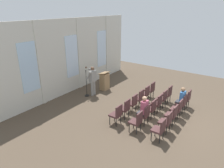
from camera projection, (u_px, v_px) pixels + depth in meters
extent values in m
plane|color=brown|center=(165.00, 119.00, 9.38)|extent=(15.57, 15.57, 0.00)
cube|color=beige|center=(71.00, 56.00, 11.85)|extent=(10.58, 0.10, 4.28)
cube|color=silver|center=(29.00, 68.00, 9.67)|extent=(0.93, 0.04, 2.42)
cube|color=beige|center=(40.00, 65.00, 10.14)|extent=(0.20, 0.08, 4.28)
cube|color=silver|center=(72.00, 56.00, 11.82)|extent=(0.93, 0.04, 2.42)
cube|color=beige|center=(79.00, 54.00, 12.28)|extent=(0.20, 0.08, 4.28)
cube|color=silver|center=(102.00, 49.00, 13.96)|extent=(0.93, 0.04, 2.42)
cube|color=beige|center=(107.00, 47.00, 14.43)|extent=(0.20, 0.08, 4.28)
cylinder|color=gray|center=(92.00, 89.00, 11.68)|extent=(0.14, 0.14, 0.85)
cylinder|color=gray|center=(94.00, 88.00, 11.82)|extent=(0.14, 0.14, 0.85)
cube|color=gray|center=(93.00, 76.00, 11.48)|extent=(0.42, 0.22, 0.63)
cube|color=navy|center=(91.00, 75.00, 11.52)|extent=(0.06, 0.01, 0.38)
sphere|color=brown|center=(92.00, 69.00, 11.33)|extent=(0.21, 0.21, 0.21)
cylinder|color=gray|center=(89.00, 75.00, 11.31)|extent=(0.09, 0.28, 0.45)
cylinder|color=gray|center=(93.00, 70.00, 11.56)|extent=(0.15, 0.36, 0.15)
cylinder|color=gray|center=(90.00, 69.00, 11.59)|extent=(0.11, 0.34, 0.15)
sphere|color=brown|center=(86.00, 67.00, 11.65)|extent=(0.10, 0.10, 0.10)
cylinder|color=black|center=(87.00, 95.00, 11.77)|extent=(0.28, 0.28, 0.03)
cylinder|color=black|center=(86.00, 84.00, 11.51)|extent=(0.02, 0.02, 1.45)
sphere|color=#262626|center=(86.00, 71.00, 11.23)|extent=(0.07, 0.07, 0.07)
cube|color=#93724C|center=(105.00, 82.00, 12.49)|extent=(0.52, 0.40, 1.05)
cube|color=#93724C|center=(104.00, 73.00, 12.30)|extent=(0.60, 0.48, 0.14)
cylinder|color=black|center=(114.00, 117.00, 9.14)|extent=(0.04, 0.04, 0.40)
cylinder|color=black|center=(110.00, 120.00, 8.86)|extent=(0.04, 0.04, 0.40)
cylinder|color=black|center=(121.00, 119.00, 8.95)|extent=(0.04, 0.04, 0.40)
cylinder|color=black|center=(116.00, 123.00, 8.68)|extent=(0.04, 0.04, 0.40)
cube|color=#4C2D2D|center=(115.00, 115.00, 8.82)|extent=(0.46, 0.44, 0.08)
cube|color=#4C2D2D|center=(119.00, 111.00, 8.62)|extent=(0.46, 0.06, 0.46)
cylinder|color=black|center=(123.00, 111.00, 9.66)|extent=(0.04, 0.04, 0.40)
cylinder|color=black|center=(118.00, 114.00, 9.38)|extent=(0.04, 0.04, 0.40)
cylinder|color=black|center=(129.00, 113.00, 9.47)|extent=(0.04, 0.04, 0.40)
cylinder|color=black|center=(125.00, 116.00, 9.20)|extent=(0.04, 0.04, 0.40)
cube|color=#4C2D2D|center=(124.00, 109.00, 9.34)|extent=(0.46, 0.44, 0.08)
cube|color=#4C2D2D|center=(127.00, 105.00, 9.14)|extent=(0.46, 0.06, 0.46)
cylinder|color=black|center=(130.00, 106.00, 10.18)|extent=(0.04, 0.04, 0.40)
cylinder|color=black|center=(126.00, 108.00, 9.90)|extent=(0.04, 0.04, 0.40)
cylinder|color=black|center=(136.00, 107.00, 9.99)|extent=(0.04, 0.04, 0.40)
cylinder|color=black|center=(132.00, 110.00, 9.72)|extent=(0.04, 0.04, 0.40)
cube|color=#4C2D2D|center=(131.00, 103.00, 9.86)|extent=(0.46, 0.44, 0.08)
cube|color=#4C2D2D|center=(135.00, 99.00, 9.66)|extent=(0.46, 0.06, 0.46)
cylinder|color=black|center=(136.00, 101.00, 10.70)|extent=(0.04, 0.04, 0.40)
cylinder|color=black|center=(133.00, 103.00, 10.42)|extent=(0.04, 0.04, 0.40)
cylinder|color=black|center=(142.00, 102.00, 10.51)|extent=(0.04, 0.04, 0.40)
cylinder|color=black|center=(139.00, 105.00, 10.24)|extent=(0.04, 0.04, 0.40)
cube|color=#4C2D2D|center=(138.00, 99.00, 10.38)|extent=(0.46, 0.44, 0.08)
cube|color=#4C2D2D|center=(141.00, 95.00, 10.18)|extent=(0.46, 0.06, 0.46)
cylinder|color=black|center=(142.00, 96.00, 11.22)|extent=(0.04, 0.04, 0.40)
cylinder|color=black|center=(139.00, 99.00, 10.94)|extent=(0.04, 0.04, 0.40)
cylinder|color=black|center=(148.00, 98.00, 11.03)|extent=(0.04, 0.04, 0.40)
cylinder|color=black|center=(145.00, 100.00, 10.76)|extent=(0.04, 0.04, 0.40)
cube|color=#4C2D2D|center=(144.00, 94.00, 10.90)|extent=(0.46, 0.44, 0.08)
cube|color=#4C2D2D|center=(147.00, 90.00, 10.70)|extent=(0.46, 0.06, 0.46)
cylinder|color=black|center=(148.00, 92.00, 11.74)|extent=(0.04, 0.04, 0.40)
cylinder|color=black|center=(145.00, 94.00, 11.46)|extent=(0.04, 0.04, 0.40)
cylinder|color=black|center=(153.00, 94.00, 11.55)|extent=(0.04, 0.04, 0.40)
cylinder|color=black|center=(151.00, 96.00, 11.28)|extent=(0.04, 0.04, 0.40)
cube|color=#4C2D2D|center=(149.00, 90.00, 11.42)|extent=(0.46, 0.44, 0.08)
cube|color=#4C2D2D|center=(153.00, 86.00, 11.22)|extent=(0.46, 0.06, 0.46)
cylinder|color=black|center=(134.00, 124.00, 8.60)|extent=(0.04, 0.04, 0.40)
cylinder|color=black|center=(129.00, 128.00, 8.33)|extent=(0.04, 0.04, 0.40)
cylinder|color=black|center=(141.00, 126.00, 8.42)|extent=(0.04, 0.04, 0.40)
cylinder|color=black|center=(136.00, 130.00, 8.14)|extent=(0.04, 0.04, 0.40)
cube|color=#4C2D2D|center=(135.00, 122.00, 8.29)|extent=(0.46, 0.44, 0.08)
cube|color=#4C2D2D|center=(140.00, 118.00, 8.09)|extent=(0.46, 0.06, 0.46)
cylinder|color=black|center=(141.00, 117.00, 9.12)|extent=(0.04, 0.04, 0.40)
cylinder|color=black|center=(137.00, 120.00, 8.85)|extent=(0.04, 0.04, 0.40)
cylinder|color=black|center=(148.00, 119.00, 8.94)|extent=(0.04, 0.04, 0.40)
cylinder|color=black|center=(144.00, 123.00, 8.66)|extent=(0.04, 0.04, 0.40)
cube|color=#4C2D2D|center=(143.00, 115.00, 8.81)|extent=(0.46, 0.44, 0.08)
cube|color=#4C2D2D|center=(147.00, 111.00, 8.61)|extent=(0.46, 0.06, 0.46)
cylinder|color=#2D2D33|center=(138.00, 119.00, 8.91)|extent=(0.10, 0.10, 0.44)
cylinder|color=#2D2D33|center=(140.00, 117.00, 9.05)|extent=(0.10, 0.10, 0.44)
cube|color=#2D2D33|center=(142.00, 113.00, 8.82)|extent=(0.34, 0.36, 0.12)
cube|color=#B24C66|center=(144.00, 107.00, 8.63)|extent=(0.36, 0.20, 0.57)
sphere|color=tan|center=(145.00, 99.00, 8.50)|extent=(0.20, 0.20, 0.20)
cylinder|color=black|center=(148.00, 111.00, 9.64)|extent=(0.04, 0.04, 0.40)
cylinder|color=black|center=(144.00, 114.00, 9.37)|extent=(0.04, 0.04, 0.40)
cylinder|color=black|center=(154.00, 113.00, 9.46)|extent=(0.04, 0.04, 0.40)
cylinder|color=black|center=(151.00, 116.00, 9.18)|extent=(0.04, 0.04, 0.40)
cube|color=#4C2D2D|center=(150.00, 109.00, 9.33)|extent=(0.46, 0.44, 0.08)
cube|color=#4C2D2D|center=(154.00, 105.00, 9.13)|extent=(0.46, 0.06, 0.46)
cylinder|color=black|center=(154.00, 106.00, 10.16)|extent=(0.04, 0.04, 0.40)
cylinder|color=black|center=(151.00, 108.00, 9.89)|extent=(0.04, 0.04, 0.40)
cylinder|color=black|center=(160.00, 108.00, 9.98)|extent=(0.04, 0.04, 0.40)
cylinder|color=black|center=(157.00, 110.00, 9.71)|extent=(0.04, 0.04, 0.40)
cube|color=#4C2D2D|center=(156.00, 104.00, 9.85)|extent=(0.46, 0.44, 0.08)
cube|color=#4C2D2D|center=(160.00, 100.00, 9.65)|extent=(0.46, 0.06, 0.46)
cylinder|color=black|center=(159.00, 101.00, 10.68)|extent=(0.04, 0.04, 0.40)
cylinder|color=black|center=(156.00, 103.00, 10.41)|extent=(0.04, 0.04, 0.40)
cylinder|color=black|center=(165.00, 103.00, 10.50)|extent=(0.04, 0.04, 0.40)
cylinder|color=black|center=(163.00, 105.00, 10.23)|extent=(0.04, 0.04, 0.40)
cube|color=#4C2D2D|center=(161.00, 99.00, 10.37)|extent=(0.46, 0.44, 0.08)
cube|color=#4C2D2D|center=(165.00, 95.00, 10.17)|extent=(0.46, 0.06, 0.46)
cylinder|color=black|center=(164.00, 96.00, 11.20)|extent=(0.04, 0.04, 0.40)
cylinder|color=black|center=(162.00, 99.00, 10.93)|extent=(0.04, 0.04, 0.40)
cylinder|color=black|center=(170.00, 98.00, 11.02)|extent=(0.04, 0.04, 0.40)
cylinder|color=black|center=(168.00, 100.00, 10.75)|extent=(0.04, 0.04, 0.40)
cube|color=#4C2D2D|center=(166.00, 94.00, 10.89)|extent=(0.46, 0.44, 0.08)
cube|color=#4C2D2D|center=(170.00, 90.00, 10.69)|extent=(0.46, 0.06, 0.46)
cylinder|color=black|center=(155.00, 131.00, 8.07)|extent=(0.04, 0.04, 0.40)
cylinder|color=black|center=(151.00, 136.00, 7.79)|extent=(0.04, 0.04, 0.40)
cylinder|color=black|center=(163.00, 134.00, 7.88)|extent=(0.04, 0.04, 0.40)
cylinder|color=black|center=(160.00, 139.00, 7.61)|extent=(0.04, 0.04, 0.40)
cube|color=#4C2D2D|center=(158.00, 130.00, 7.75)|extent=(0.46, 0.44, 0.08)
cube|color=#4C2D2D|center=(163.00, 125.00, 7.55)|extent=(0.46, 0.06, 0.46)
cylinder|color=black|center=(162.00, 124.00, 8.59)|extent=(0.04, 0.04, 0.40)
cylinder|color=black|center=(158.00, 128.00, 8.31)|extent=(0.04, 0.04, 0.40)
cylinder|color=black|center=(170.00, 126.00, 8.40)|extent=(0.04, 0.04, 0.40)
cylinder|color=black|center=(166.00, 131.00, 8.13)|extent=(0.04, 0.04, 0.40)
cube|color=#4C2D2D|center=(165.00, 122.00, 8.27)|extent=(0.46, 0.44, 0.08)
cube|color=#4C2D2D|center=(170.00, 118.00, 8.07)|extent=(0.46, 0.06, 0.46)
cylinder|color=black|center=(168.00, 117.00, 9.11)|extent=(0.04, 0.04, 0.40)
cylinder|color=black|center=(165.00, 121.00, 8.83)|extent=(0.04, 0.04, 0.40)
cylinder|color=black|center=(175.00, 119.00, 8.92)|extent=(0.04, 0.04, 0.40)
cylinder|color=black|center=(172.00, 123.00, 8.65)|extent=(0.04, 0.04, 0.40)
cube|color=#4C2D2D|center=(171.00, 115.00, 8.79)|extent=(0.46, 0.44, 0.08)
cube|color=#4C2D2D|center=(176.00, 111.00, 8.59)|extent=(0.46, 0.06, 0.46)
cylinder|color=black|center=(173.00, 111.00, 9.63)|extent=(0.04, 0.04, 0.40)
cylinder|color=black|center=(170.00, 114.00, 9.35)|extent=(0.04, 0.04, 0.40)
cylinder|color=black|center=(180.00, 113.00, 9.44)|extent=(0.04, 0.04, 0.40)
cylinder|color=black|center=(178.00, 116.00, 9.17)|extent=(0.04, 0.04, 0.40)
cube|color=#4C2D2D|center=(176.00, 109.00, 9.31)|extent=(0.46, 0.44, 0.08)
cube|color=#4C2D2D|center=(181.00, 105.00, 9.11)|extent=(0.46, 0.06, 0.46)
cylinder|color=black|center=(178.00, 106.00, 10.15)|extent=(0.04, 0.04, 0.40)
cylinder|color=black|center=(175.00, 109.00, 9.87)|extent=(0.04, 0.04, 0.40)
cylinder|color=black|center=(185.00, 108.00, 9.97)|extent=(0.04, 0.04, 0.40)
cylinder|color=black|center=(182.00, 111.00, 9.69)|extent=(0.04, 0.04, 0.40)
cube|color=#4C2D2D|center=(181.00, 104.00, 9.83)|extent=(0.46, 0.44, 0.08)
cube|color=#4C2D2D|center=(185.00, 100.00, 9.63)|extent=(0.46, 0.06, 0.46)
cylinder|color=#2D2D33|center=(176.00, 107.00, 9.94)|extent=(0.10, 0.10, 0.44)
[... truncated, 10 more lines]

